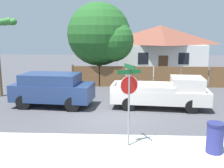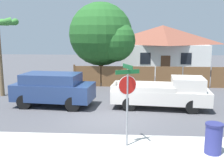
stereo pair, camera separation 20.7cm
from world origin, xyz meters
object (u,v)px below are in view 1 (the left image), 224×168
Objects in this scene: stop_sign at (129,92)px; orange_pickup at (165,93)px; house at (160,48)px; trash_bin at (215,138)px; red_suv at (53,88)px; oak_tree at (102,36)px.

orange_pickup is at bearing 44.20° from stop_sign.
house reaches higher than trash_bin.
stop_sign reaches higher than red_suv.
red_suv is at bearing -106.19° from oak_tree.
orange_pickup is at bearing -61.10° from oak_tree.
red_suv is 4.30× the size of trash_bin.
oak_tree is at bearing 124.63° from orange_pickup.
trash_bin is at bearing -91.75° from house.
house is at bearing 89.70° from orange_pickup.
house is 3.11× the size of stop_sign.
orange_pickup is at bearing 99.09° from trash_bin.
house is 1.41× the size of oak_tree.
oak_tree reaches higher than red_suv.
oak_tree reaches higher than house.
oak_tree reaches higher than trash_bin.
red_suv is 6.23m from orange_pickup.
oak_tree is 1.43× the size of red_suv.
house is 19.56m from stop_sign.
red_suv is at bearing -174.55° from orange_pickup.
house is at bearing 50.26° from oak_tree.
house is 8.83m from oak_tree.
stop_sign is (-2.04, -5.12, 1.17)m from orange_pickup.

